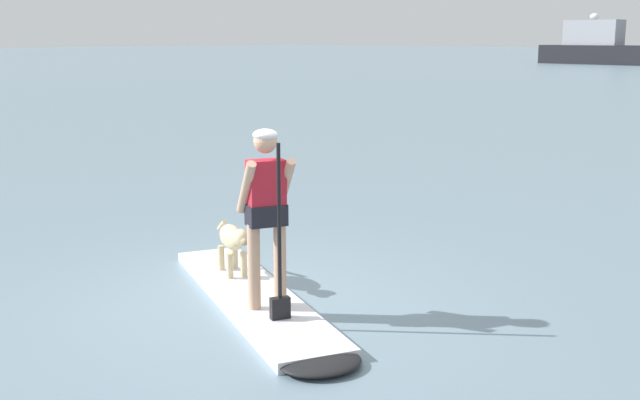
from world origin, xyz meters
TOP-DOWN VIEW (x-y plane):
  - ground_plane at (0.00, 0.00)m, footprint 400.00×400.00m
  - paddleboard at (0.21, -0.10)m, footprint 3.73×2.21m
  - person_paddler at (0.43, -0.19)m, footprint 0.68×0.60m
  - dog at (-0.61, 0.28)m, footprint 0.96×0.50m
  - moored_boat_far_starboard at (-27.46, 71.88)m, footprint 12.80×3.89m

SIDE VIEW (x-z plane):
  - ground_plane at x=0.00m, z-range 0.00..0.00m
  - paddleboard at x=0.21m, z-range 0.00..0.10m
  - dog at x=-0.61m, z-range 0.20..0.77m
  - person_paddler at x=0.43m, z-range 0.23..1.94m
  - moored_boat_far_starboard at x=-27.46m, z-range -0.87..4.11m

